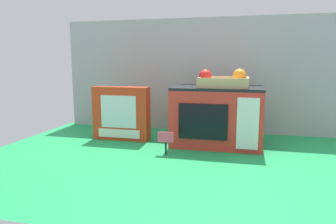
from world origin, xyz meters
TOP-DOWN VIEW (x-y plane):
  - ground_plane at (0.00, 0.00)m, footprint 1.70×1.70m
  - display_back_panel at (0.00, 0.33)m, footprint 1.61×0.03m
  - toy_microwave at (0.13, 0.04)m, footprint 0.42×0.30m
  - food_groups_crate at (0.16, 0.03)m, footprint 0.23×0.21m
  - cookie_set_box at (-0.35, 0.01)m, footprint 0.29×0.07m
  - price_sign at (-0.06, -0.20)m, footprint 0.07×0.01m

SIDE VIEW (x-z plane):
  - ground_plane at x=0.00m, z-range 0.00..0.00m
  - price_sign at x=-0.06m, z-range 0.02..0.12m
  - cookie_set_box at x=-0.35m, z-range 0.00..0.27m
  - toy_microwave at x=0.13m, z-range 0.00..0.28m
  - food_groups_crate at x=0.16m, z-range 0.26..0.35m
  - display_back_panel at x=0.00m, z-range 0.00..0.64m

